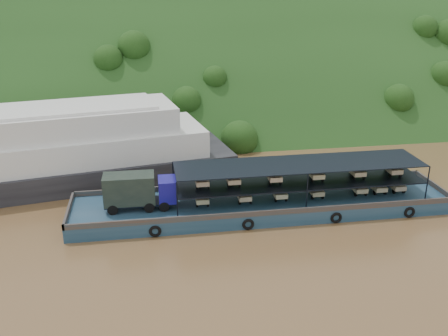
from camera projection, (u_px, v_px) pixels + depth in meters
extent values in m
plane|color=brown|center=(250.00, 209.00, 47.19)|extent=(160.00, 160.00, 0.00)
cube|color=#183513|center=(204.00, 114.00, 80.41)|extent=(140.00, 39.60, 39.60)
cube|color=#143348|center=(261.00, 205.00, 46.69)|extent=(35.00, 7.00, 1.20)
cube|color=#592D19|center=(254.00, 183.00, 49.52)|extent=(35.00, 0.20, 0.50)
cube|color=#592D19|center=(271.00, 213.00, 43.25)|extent=(35.00, 0.20, 0.50)
cube|color=#592D19|center=(434.00, 185.00, 48.97)|extent=(0.20, 7.00, 0.50)
cube|color=#592D19|center=(69.00, 210.00, 43.80)|extent=(0.20, 7.00, 0.50)
torus|color=black|center=(155.00, 231.00, 41.94)|extent=(1.06, 0.26, 1.06)
torus|color=black|center=(248.00, 224.00, 43.13)|extent=(1.06, 0.26, 1.06)
torus|color=black|center=(336.00, 218.00, 44.32)|extent=(1.06, 0.26, 1.06)
torus|color=black|center=(410.00, 212.00, 45.36)|extent=(1.06, 0.26, 1.06)
cylinder|color=black|center=(113.00, 210.00, 43.30)|extent=(0.93, 0.33, 0.93)
cylinder|color=black|center=(114.00, 201.00, 45.10)|extent=(0.93, 0.33, 0.93)
cylinder|color=black|center=(149.00, 207.00, 43.74)|extent=(0.93, 0.33, 0.93)
cylinder|color=black|center=(149.00, 198.00, 45.54)|extent=(0.93, 0.33, 0.93)
cylinder|color=black|center=(164.00, 206.00, 43.92)|extent=(0.93, 0.33, 0.93)
cylinder|color=black|center=(163.00, 198.00, 45.72)|extent=(0.93, 0.33, 0.93)
cube|color=black|center=(141.00, 202.00, 44.49)|extent=(6.33, 2.11, 0.19)
cube|color=navy|center=(167.00, 189.00, 44.44)|extent=(1.60, 2.24, 2.04)
cube|color=black|center=(176.00, 185.00, 44.42)|extent=(0.08, 1.85, 0.83)
cube|color=black|center=(129.00, 189.00, 43.88)|extent=(4.47, 2.28, 2.60)
cube|color=black|center=(299.00, 181.00, 46.40)|extent=(23.00, 5.00, 0.12)
cube|color=black|center=(300.00, 164.00, 45.82)|extent=(23.00, 5.00, 0.08)
cylinder|color=black|center=(177.00, 200.00, 42.39)|extent=(0.12, 0.12, 3.30)
cylinder|color=black|center=(173.00, 178.00, 47.01)|extent=(0.12, 0.12, 3.30)
cylinder|color=black|center=(307.00, 191.00, 44.10)|extent=(0.12, 0.12, 3.30)
cylinder|color=black|center=(291.00, 171.00, 48.71)|extent=(0.12, 0.12, 3.30)
cylinder|color=black|center=(427.00, 183.00, 45.81)|extent=(0.12, 0.12, 3.30)
cylinder|color=black|center=(401.00, 165.00, 50.42)|extent=(0.12, 0.12, 3.30)
cylinder|color=black|center=(200.00, 196.00, 46.51)|extent=(0.12, 0.52, 0.52)
cylinder|color=black|center=(197.00, 205.00, 44.78)|extent=(0.14, 0.52, 0.52)
cylinder|color=black|center=(208.00, 204.00, 44.93)|extent=(0.14, 0.52, 0.52)
cube|color=beige|center=(202.00, 199.00, 45.05)|extent=(1.15, 1.50, 0.44)
cube|color=red|center=(200.00, 192.00, 46.05)|extent=(0.55, 0.80, 0.80)
cube|color=red|center=(201.00, 188.00, 45.69)|extent=(0.50, 0.10, 0.10)
cylinder|color=black|center=(241.00, 193.00, 47.09)|extent=(0.12, 0.52, 0.52)
cylinder|color=black|center=(240.00, 202.00, 45.36)|extent=(0.14, 0.52, 0.52)
cylinder|color=black|center=(250.00, 201.00, 45.51)|extent=(0.14, 0.52, 0.52)
cube|color=beige|center=(244.00, 196.00, 45.63)|extent=(1.15, 1.50, 0.44)
cube|color=#AB0B24|center=(242.00, 190.00, 46.63)|extent=(0.55, 0.80, 0.80)
cube|color=#AB0B24|center=(242.00, 186.00, 46.27)|extent=(0.50, 0.10, 0.10)
cylinder|color=black|center=(276.00, 191.00, 47.59)|extent=(0.12, 0.52, 0.52)
cylinder|color=black|center=(276.00, 199.00, 45.86)|extent=(0.14, 0.52, 0.52)
cylinder|color=black|center=(286.00, 199.00, 46.01)|extent=(0.14, 0.52, 0.52)
cube|color=beige|center=(280.00, 194.00, 46.13)|extent=(1.15, 1.50, 0.44)
cube|color=red|center=(277.00, 187.00, 47.13)|extent=(0.55, 0.80, 0.80)
cube|color=red|center=(278.00, 183.00, 46.77)|extent=(0.50, 0.10, 0.10)
cylinder|color=black|center=(311.00, 189.00, 48.12)|extent=(0.12, 0.52, 0.52)
cylinder|color=black|center=(312.00, 197.00, 46.38)|extent=(0.14, 0.52, 0.52)
cylinder|color=black|center=(323.00, 196.00, 46.53)|extent=(0.14, 0.52, 0.52)
cube|color=#C0B587|center=(316.00, 192.00, 46.66)|extent=(1.15, 1.50, 0.44)
cube|color=red|center=(313.00, 185.00, 47.65)|extent=(0.55, 0.80, 0.80)
cube|color=red|center=(314.00, 181.00, 47.29)|extent=(0.50, 0.10, 0.10)
cylinder|color=black|center=(353.00, 186.00, 48.75)|extent=(0.12, 0.52, 0.52)
cylinder|color=black|center=(356.00, 194.00, 47.01)|extent=(0.14, 0.52, 0.52)
cylinder|color=black|center=(366.00, 193.00, 47.16)|extent=(0.14, 0.52, 0.52)
cube|color=beige|center=(359.00, 189.00, 47.29)|extent=(1.15, 1.50, 0.44)
cube|color=red|center=(355.00, 182.00, 48.29)|extent=(0.55, 0.80, 0.80)
cube|color=red|center=(356.00, 178.00, 47.92)|extent=(0.50, 0.10, 0.10)
cylinder|color=black|center=(390.00, 184.00, 49.32)|extent=(0.12, 0.52, 0.52)
cylinder|color=black|center=(394.00, 191.00, 47.59)|extent=(0.14, 0.52, 0.52)
cylinder|color=black|center=(404.00, 191.00, 47.73)|extent=(0.14, 0.52, 0.52)
cube|color=#C3AE8A|center=(397.00, 186.00, 47.86)|extent=(1.15, 1.50, 0.44)
cube|color=red|center=(392.00, 180.00, 48.86)|extent=(0.55, 0.80, 0.80)
cube|color=red|center=(394.00, 176.00, 48.50)|extent=(0.50, 0.10, 0.10)
cylinder|color=black|center=(372.00, 185.00, 49.04)|extent=(0.12, 0.52, 0.52)
cylinder|color=black|center=(375.00, 192.00, 47.30)|extent=(0.14, 0.52, 0.52)
cylinder|color=black|center=(385.00, 192.00, 47.45)|extent=(0.14, 0.52, 0.52)
cube|color=beige|center=(379.00, 187.00, 47.58)|extent=(1.15, 1.50, 0.44)
cube|color=red|center=(374.00, 181.00, 48.58)|extent=(0.55, 0.80, 0.80)
cube|color=red|center=(375.00, 177.00, 48.21)|extent=(0.50, 0.10, 0.10)
cylinder|color=black|center=(200.00, 179.00, 45.91)|extent=(0.12, 0.52, 0.52)
cylinder|color=black|center=(197.00, 187.00, 44.17)|extent=(0.14, 0.52, 0.52)
cylinder|color=black|center=(208.00, 186.00, 44.32)|extent=(0.14, 0.52, 0.52)
cube|color=#C4AC8A|center=(202.00, 182.00, 44.45)|extent=(1.15, 1.50, 0.44)
cube|color=#B10B1E|center=(201.00, 175.00, 45.44)|extent=(0.55, 0.80, 0.80)
cube|color=#B10B1E|center=(201.00, 171.00, 45.08)|extent=(0.50, 0.10, 0.10)
cylinder|color=black|center=(230.00, 177.00, 46.33)|extent=(0.12, 0.52, 0.52)
cylinder|color=black|center=(228.00, 185.00, 44.59)|extent=(0.14, 0.52, 0.52)
cylinder|color=black|center=(239.00, 184.00, 44.74)|extent=(0.14, 0.52, 0.52)
cube|color=beige|center=(233.00, 180.00, 44.87)|extent=(1.15, 1.50, 0.44)
cube|color=#1C34A8|center=(231.00, 173.00, 45.86)|extent=(0.55, 0.80, 0.80)
cube|color=#1C34A8|center=(231.00, 169.00, 45.50)|extent=(0.50, 0.10, 0.10)
cylinder|color=black|center=(271.00, 175.00, 46.89)|extent=(0.12, 0.52, 0.52)
cylinder|color=black|center=(270.00, 182.00, 45.16)|extent=(0.14, 0.52, 0.52)
cylinder|color=black|center=(281.00, 182.00, 45.31)|extent=(0.14, 0.52, 0.52)
cube|color=beige|center=(275.00, 177.00, 45.44)|extent=(1.15, 1.50, 0.44)
cube|color=#B70C0D|center=(271.00, 171.00, 46.43)|extent=(0.55, 0.80, 0.80)
cube|color=#B70C0D|center=(272.00, 167.00, 46.07)|extent=(0.50, 0.10, 0.10)
cylinder|color=black|center=(311.00, 172.00, 47.49)|extent=(0.12, 0.52, 0.52)
cylinder|color=black|center=(312.00, 180.00, 45.75)|extent=(0.14, 0.52, 0.52)
cylinder|color=black|center=(323.00, 179.00, 45.90)|extent=(0.14, 0.52, 0.52)
cube|color=beige|center=(316.00, 175.00, 46.03)|extent=(1.15, 1.50, 0.44)
cube|color=#C5BA8B|center=(313.00, 168.00, 47.03)|extent=(0.55, 0.80, 0.80)
cube|color=#C5BA8B|center=(314.00, 164.00, 46.66)|extent=(0.50, 0.10, 0.10)
cylinder|color=black|center=(351.00, 170.00, 48.08)|extent=(0.12, 0.52, 0.52)
cylinder|color=black|center=(354.00, 177.00, 46.35)|extent=(0.14, 0.52, 0.52)
cylinder|color=black|center=(364.00, 176.00, 46.50)|extent=(0.14, 0.52, 0.52)
cube|color=#C4B28A|center=(358.00, 172.00, 46.62)|extent=(1.15, 1.50, 0.44)
cube|color=red|center=(353.00, 166.00, 47.62)|extent=(0.55, 0.80, 0.80)
cube|color=red|center=(354.00, 162.00, 47.26)|extent=(0.50, 0.10, 0.10)
cylinder|color=black|center=(387.00, 168.00, 48.62)|extent=(0.12, 0.52, 0.52)
cylinder|color=black|center=(390.00, 175.00, 46.89)|extent=(0.14, 0.52, 0.52)
cylinder|color=black|center=(400.00, 174.00, 47.04)|extent=(0.14, 0.52, 0.52)
cube|color=tan|center=(394.00, 170.00, 47.16)|extent=(1.15, 1.50, 0.44)
cube|color=beige|center=(389.00, 164.00, 48.16)|extent=(0.55, 0.80, 0.80)
cube|color=beige|center=(390.00, 160.00, 47.80)|extent=(0.50, 0.10, 0.10)
cube|color=black|center=(42.00, 173.00, 52.72)|extent=(41.75, 17.33, 2.43)
cube|color=silver|center=(38.00, 149.00, 51.78)|extent=(35.58, 15.23, 2.84)
cube|color=silver|center=(35.00, 124.00, 50.81)|extent=(29.41, 13.13, 2.64)
cube|color=silver|center=(33.00, 110.00, 50.29)|extent=(25.23, 11.40, 0.30)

